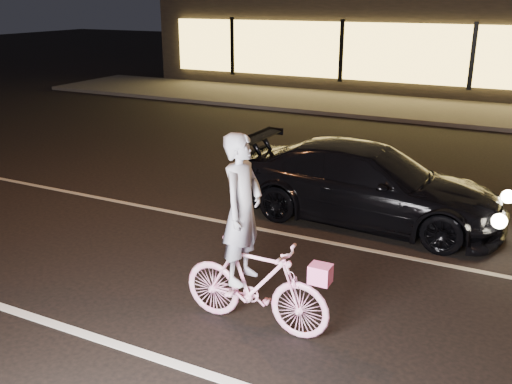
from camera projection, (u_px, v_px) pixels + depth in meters
The scene contains 7 objects.
ground at pixel (295, 310), 6.66m from camera, with size 90.00×90.00×0.00m, color black.
lane_stripe_near at pixel (233, 383), 5.40m from camera, with size 60.00×0.12×0.01m, color silver.
lane_stripe_far at pixel (348, 246), 8.35m from camera, with size 60.00×0.10×0.01m, color gray.
sidewalk at pixel (459, 113), 17.63m from camera, with size 30.00×4.00×0.12m, color #383533.
storefront at pixel (488, 32), 21.99m from camera, with size 25.40×8.42×4.20m.
cyclist at pixel (252, 262), 6.11m from camera, with size 1.73×0.60×2.18m.
sedan at pixel (367, 184), 9.14m from camera, with size 4.35×1.87×1.25m.
Camera 1 is at (2.22, -5.43, 3.47)m, focal length 40.00 mm.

